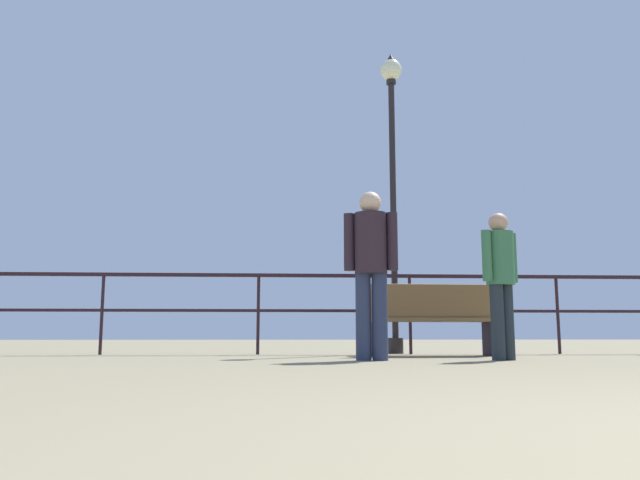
{
  "coord_description": "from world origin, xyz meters",
  "views": [
    {
      "loc": [
        -1.78,
        -0.92,
        0.28
      ],
      "look_at": [
        -1.29,
        7.35,
        1.51
      ],
      "focal_mm": 35.56,
      "sensor_mm": 36.0,
      "label": 1
    }
  ],
  "objects": [
    {
      "name": "lamppost_center",
      "position": [
        -0.16,
        8.11,
        2.86
      ],
      "size": [
        0.33,
        0.33,
        4.5
      ],
      "color": "black",
      "rests_on": "ground_plane"
    },
    {
      "name": "person_by_bench",
      "position": [
        -0.83,
        5.78,
        1.04
      ],
      "size": [
        0.57,
        0.35,
        1.81
      ],
      "color": "#28314D",
      "rests_on": "ground_plane"
    },
    {
      "name": "bench_near_left",
      "position": [
        0.12,
        7.05,
        0.51
      ],
      "size": [
        1.61,
        0.65,
        0.9
      ],
      "color": "brown",
      "rests_on": "ground_plane"
    },
    {
      "name": "pier_railing",
      "position": [
        0.0,
        7.85,
        0.82
      ],
      "size": [
        21.1,
        0.05,
        1.1
      ],
      "color": "black",
      "rests_on": "ground_plane"
    },
    {
      "name": "person_at_railing",
      "position": [
        0.57,
        5.76,
        0.91
      ],
      "size": [
        0.45,
        0.31,
        1.58
      ],
      "color": "#202931",
      "rests_on": "ground_plane"
    }
  ]
}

